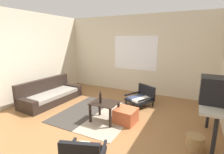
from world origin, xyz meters
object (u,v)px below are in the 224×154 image
object	(u,v)px
clay_vase	(214,88)
glass_bottle	(100,98)
wicker_basket	(195,142)
armchair_by_window	(141,97)
console_shelf	(213,105)
coffee_table	(104,106)
crt_television	(217,90)
couch	(50,95)
ottoman_orange	(126,116)

from	to	relation	value
clay_vase	glass_bottle	distance (m)	2.28
wicker_basket	armchair_by_window	bearing A→B (deg)	133.80
clay_vase	console_shelf	bearing A→B (deg)	-90.00
coffee_table	crt_television	bearing A→B (deg)	-2.73
crt_television	glass_bottle	distance (m)	2.25
armchair_by_window	glass_bottle	bearing A→B (deg)	-110.38
armchair_by_window	glass_bottle	distance (m)	1.56
crt_television	clay_vase	bearing A→B (deg)	89.65
coffee_table	wicker_basket	size ratio (longest dim) A/B	1.97
coffee_table	wicker_basket	distance (m)	1.93
console_shelf	wicker_basket	distance (m)	0.73
couch	glass_bottle	bearing A→B (deg)	-11.44
ottoman_orange	wicker_basket	bearing A→B (deg)	-12.97
couch	wicker_basket	size ratio (longest dim) A/B	6.26
clay_vase	armchair_by_window	bearing A→B (deg)	150.59
coffee_table	armchair_by_window	bearing A→B (deg)	71.00
console_shelf	crt_television	xyz separation A→B (m)	(-0.00, -0.19, 0.31)
coffee_table	glass_bottle	bearing A→B (deg)	-131.32
coffee_table	wicker_basket	bearing A→B (deg)	-4.63
ottoman_orange	couch	bearing A→B (deg)	176.42
armchair_by_window	wicker_basket	xyz separation A→B (m)	(1.45, -1.51, -0.13)
coffee_table	ottoman_orange	xyz separation A→B (m)	(0.46, 0.18, -0.20)
clay_vase	glass_bottle	world-z (taller)	clay_vase
crt_television	glass_bottle	world-z (taller)	crt_television
armchair_by_window	ottoman_orange	bearing A→B (deg)	-90.21
ottoman_orange	console_shelf	world-z (taller)	console_shelf
console_shelf	glass_bottle	xyz separation A→B (m)	(-2.19, -0.16, -0.19)
glass_bottle	armchair_by_window	bearing A→B (deg)	69.62
crt_television	wicker_basket	distance (m)	0.99
glass_bottle	clay_vase	bearing A→B (deg)	12.51
console_shelf	glass_bottle	distance (m)	2.21
couch	crt_television	distance (m)	4.34
crt_television	glass_bottle	bearing A→B (deg)	179.24
ottoman_orange	clay_vase	distance (m)	1.88
couch	clay_vase	xyz separation A→B (m)	(4.23, 0.08, 0.78)
console_shelf	coffee_table	bearing A→B (deg)	-177.71
ottoman_orange	console_shelf	distance (m)	1.78
couch	armchair_by_window	distance (m)	2.76
armchair_by_window	crt_television	xyz separation A→B (m)	(1.66, -1.45, 0.84)
console_shelf	ottoman_orange	bearing A→B (deg)	176.77
clay_vase	wicker_basket	distance (m)	1.06
armchair_by_window	clay_vase	size ratio (longest dim) A/B	3.01
armchair_by_window	ottoman_orange	distance (m)	1.18
console_shelf	wicker_basket	world-z (taller)	console_shelf
couch	ottoman_orange	bearing A→B (deg)	-3.58
coffee_table	armchair_by_window	distance (m)	1.44
console_shelf	armchair_by_window	bearing A→B (deg)	142.71
couch	coffee_table	xyz separation A→B (m)	(2.10, -0.34, 0.16)
ottoman_orange	wicker_basket	size ratio (longest dim) A/B	1.52
couch	coffee_table	size ratio (longest dim) A/B	3.18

